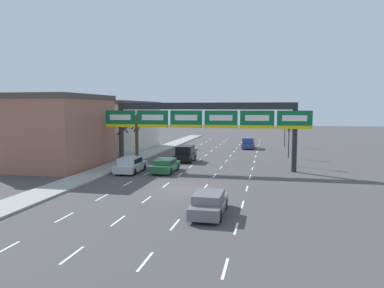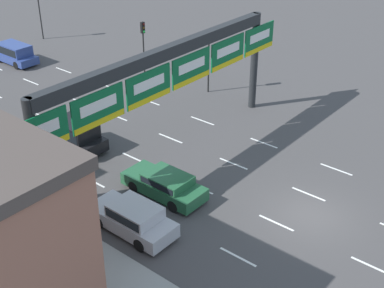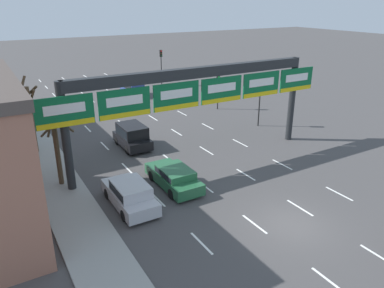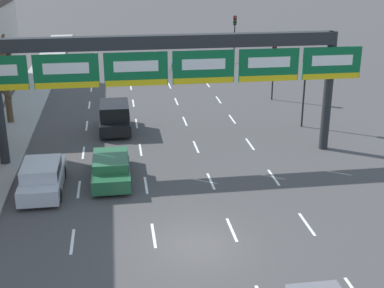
{
  "view_description": "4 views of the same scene",
  "coord_description": "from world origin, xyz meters",
  "px_view_note": "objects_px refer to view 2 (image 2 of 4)",
  "views": [
    {
      "loc": [
        6.52,
        -28.18,
        6.3
      ],
      "look_at": [
        -1.33,
        10.1,
        2.54
      ],
      "focal_mm": 35.0,
      "sensor_mm": 36.0,
      "label": 1
    },
    {
      "loc": [
        -20.84,
        -9.41,
        16.36
      ],
      "look_at": [
        -0.82,
        7.15,
        1.99
      ],
      "focal_mm": 50.0,
      "sensor_mm": 36.0,
      "label": 2
    },
    {
      "loc": [
        -13.03,
        -11.94,
        11.14
      ],
      "look_at": [
        -1.51,
        7.83,
        2.24
      ],
      "focal_mm": 35.0,
      "sensor_mm": 36.0,
      "label": 3
    },
    {
      "loc": [
        -2.87,
        -18.4,
        11.23
      ],
      "look_at": [
        0.81,
        6.92,
        1.73
      ],
      "focal_mm": 50.0,
      "sensor_mm": 36.0,
      "label": 4
    }
  ],
  "objects_px": {
    "car_green": "(165,184)",
    "car_silver": "(133,217)",
    "sign_gantry": "(167,71)",
    "suv_blue": "(15,53)",
    "traffic_light_mid_block": "(209,49)",
    "traffic_light_near_gantry": "(143,37)",
    "tree_bare_closest": "(19,169)",
    "suv_black": "(75,134)",
    "traffic_light_far_end": "(39,4)"
  },
  "relations": [
    {
      "from": "car_silver",
      "to": "traffic_light_mid_block",
      "type": "xyz_separation_m",
      "value": [
        15.78,
        7.73,
        2.6
      ]
    },
    {
      "from": "car_green",
      "to": "traffic_light_mid_block",
      "type": "height_order",
      "value": "traffic_light_mid_block"
    },
    {
      "from": "traffic_light_near_gantry",
      "to": "tree_bare_closest",
      "type": "relative_size",
      "value": 0.8
    },
    {
      "from": "sign_gantry",
      "to": "tree_bare_closest",
      "type": "relative_size",
      "value": 4.04
    },
    {
      "from": "traffic_light_near_gantry",
      "to": "traffic_light_mid_block",
      "type": "xyz_separation_m",
      "value": [
        0.08,
        -6.69,
        0.37
      ]
    },
    {
      "from": "suv_blue",
      "to": "traffic_light_near_gantry",
      "type": "height_order",
      "value": "traffic_light_near_gantry"
    },
    {
      "from": "sign_gantry",
      "to": "traffic_light_near_gantry",
      "type": "bearing_deg",
      "value": 50.08
    },
    {
      "from": "sign_gantry",
      "to": "car_green",
      "type": "height_order",
      "value": "sign_gantry"
    },
    {
      "from": "traffic_light_mid_block",
      "to": "tree_bare_closest",
      "type": "xyz_separation_m",
      "value": [
        -18.6,
        -3.06,
        -0.35
      ]
    },
    {
      "from": "traffic_light_far_end",
      "to": "car_silver",
      "type": "bearing_deg",
      "value": -119.09
    },
    {
      "from": "suv_black",
      "to": "traffic_light_mid_block",
      "type": "bearing_deg",
      "value": -3.93
    },
    {
      "from": "car_green",
      "to": "tree_bare_closest",
      "type": "relative_size",
      "value": 0.9
    },
    {
      "from": "suv_blue",
      "to": "traffic_light_mid_block",
      "type": "xyz_separation_m",
      "value": [
        5.7,
        -16.83,
        2.47
      ]
    },
    {
      "from": "suv_blue",
      "to": "tree_bare_closest",
      "type": "relative_size",
      "value": 0.84
    },
    {
      "from": "tree_bare_closest",
      "to": "car_silver",
      "type": "bearing_deg",
      "value": -58.85
    },
    {
      "from": "car_green",
      "to": "car_silver",
      "type": "relative_size",
      "value": 1.03
    },
    {
      "from": "sign_gantry",
      "to": "car_green",
      "type": "xyz_separation_m",
      "value": [
        -3.35,
        -2.7,
        -4.72
      ]
    },
    {
      "from": "sign_gantry",
      "to": "suv_black",
      "type": "distance_m",
      "value": 7.33
    },
    {
      "from": "sign_gantry",
      "to": "tree_bare_closest",
      "type": "xyz_separation_m",
      "value": [
        -9.45,
        1.08,
        -2.38
      ]
    },
    {
      "from": "traffic_light_mid_block",
      "to": "suv_blue",
      "type": "bearing_deg",
      "value": 108.71
    },
    {
      "from": "suv_black",
      "to": "traffic_light_near_gantry",
      "type": "height_order",
      "value": "traffic_light_near_gantry"
    },
    {
      "from": "suv_black",
      "to": "traffic_light_far_end",
      "type": "bearing_deg",
      "value": 58.31
    },
    {
      "from": "car_silver",
      "to": "traffic_light_far_end",
      "type": "xyz_separation_m",
      "value": [
        15.75,
        28.3,
        2.58
      ]
    },
    {
      "from": "suv_black",
      "to": "suv_blue",
      "type": "bearing_deg",
      "value": 67.82
    },
    {
      "from": "sign_gantry",
      "to": "car_green",
      "type": "relative_size",
      "value": 4.49
    },
    {
      "from": "traffic_light_mid_block",
      "to": "traffic_light_far_end",
      "type": "relative_size",
      "value": 1.01
    },
    {
      "from": "traffic_light_near_gantry",
      "to": "traffic_light_far_end",
      "type": "bearing_deg",
      "value": 89.79
    },
    {
      "from": "suv_black",
      "to": "car_silver",
      "type": "relative_size",
      "value": 0.85
    },
    {
      "from": "suv_black",
      "to": "traffic_light_far_end",
      "type": "distance_m",
      "value": 23.31
    },
    {
      "from": "suv_blue",
      "to": "car_silver",
      "type": "distance_m",
      "value": 26.55
    },
    {
      "from": "sign_gantry",
      "to": "car_silver",
      "type": "xyz_separation_m",
      "value": [
        -6.63,
        -3.59,
        -4.63
      ]
    },
    {
      "from": "sign_gantry",
      "to": "traffic_light_near_gantry",
      "type": "distance_m",
      "value": 14.33
    },
    {
      "from": "car_green",
      "to": "traffic_light_mid_block",
      "type": "distance_m",
      "value": 14.5
    },
    {
      "from": "sign_gantry",
      "to": "car_silver",
      "type": "bearing_deg",
      "value": -151.59
    },
    {
      "from": "sign_gantry",
      "to": "traffic_light_mid_block",
      "type": "bearing_deg",
      "value": 24.35
    },
    {
      "from": "car_silver",
      "to": "suv_blue",
      "type": "bearing_deg",
      "value": 67.68
    },
    {
      "from": "sign_gantry",
      "to": "traffic_light_mid_block",
      "type": "xyz_separation_m",
      "value": [
        9.15,
        4.14,
        -2.03
      ]
    },
    {
      "from": "sign_gantry",
      "to": "tree_bare_closest",
      "type": "distance_m",
      "value": 9.8
    },
    {
      "from": "suv_blue",
      "to": "traffic_light_mid_block",
      "type": "distance_m",
      "value": 17.94
    },
    {
      "from": "sign_gantry",
      "to": "suv_black",
      "type": "xyz_separation_m",
      "value": [
        -3.07,
        4.98,
        -4.41
      ]
    },
    {
      "from": "sign_gantry",
      "to": "suv_blue",
      "type": "relative_size",
      "value": 4.82
    },
    {
      "from": "traffic_light_far_end",
      "to": "tree_bare_closest",
      "type": "bearing_deg",
      "value": -128.15
    },
    {
      "from": "car_green",
      "to": "car_silver",
      "type": "xyz_separation_m",
      "value": [
        -3.28,
        -0.89,
        0.09
      ]
    },
    {
      "from": "traffic_light_near_gantry",
      "to": "traffic_light_mid_block",
      "type": "height_order",
      "value": "traffic_light_mid_block"
    },
    {
      "from": "suv_blue",
      "to": "traffic_light_far_end",
      "type": "relative_size",
      "value": 0.93
    },
    {
      "from": "suv_black",
      "to": "traffic_light_mid_block",
      "type": "xyz_separation_m",
      "value": [
        12.22,
        -0.84,
        2.38
      ]
    },
    {
      "from": "traffic_light_far_end",
      "to": "tree_bare_closest",
      "type": "distance_m",
      "value": 30.06
    },
    {
      "from": "car_silver",
      "to": "traffic_light_far_end",
      "type": "bearing_deg",
      "value": 60.91
    },
    {
      "from": "suv_blue",
      "to": "car_green",
      "type": "xyz_separation_m",
      "value": [
        -6.8,
        -23.67,
        -0.22
      ]
    },
    {
      "from": "traffic_light_mid_block",
      "to": "tree_bare_closest",
      "type": "distance_m",
      "value": 18.86
    }
  ]
}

